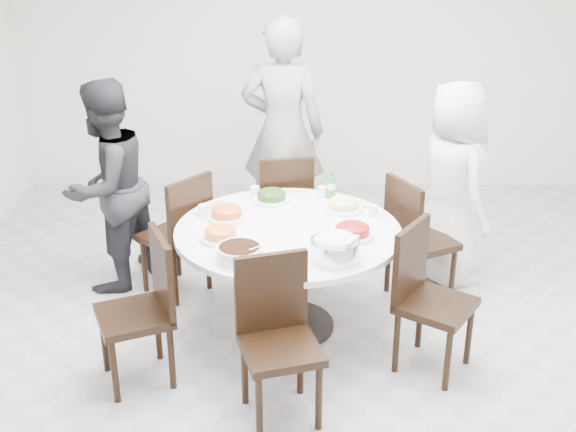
{
  "coord_description": "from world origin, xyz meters",
  "views": [
    {
      "loc": [
        -0.26,
        -4.15,
        2.7
      ],
      "look_at": [
        -0.29,
        0.24,
        0.82
      ],
      "focal_mm": 45.0,
      "sensor_mm": 36.0,
      "label": 1
    }
  ],
  "objects_px": {
    "chair_sw": "(134,313)",
    "beverage_bottle": "(331,184)",
    "chair_s": "(281,345)",
    "chair_se": "(436,302)",
    "chair_ne": "(422,239)",
    "rice_bowl": "(335,250)",
    "diner_left": "(107,187)",
    "diner_right": "(452,185)",
    "chair_nw": "(174,233)",
    "dining_table": "(288,279)",
    "soup_bowl": "(239,253)",
    "chair_n": "(283,207)",
    "diner_middle": "(283,132)"
  },
  "relations": [
    {
      "from": "chair_sw",
      "to": "beverage_bottle",
      "type": "relative_size",
      "value": 4.38
    },
    {
      "from": "diner_right",
      "to": "rice_bowl",
      "type": "relative_size",
      "value": 5.21
    },
    {
      "from": "chair_n",
      "to": "dining_table",
      "type": "bearing_deg",
      "value": 82.67
    },
    {
      "from": "chair_ne",
      "to": "chair_s",
      "type": "bearing_deg",
      "value": 117.16
    },
    {
      "from": "chair_ne",
      "to": "chair_se",
      "type": "xyz_separation_m",
      "value": [
        -0.06,
        -0.92,
        0.0
      ]
    },
    {
      "from": "rice_bowl",
      "to": "beverage_bottle",
      "type": "height_order",
      "value": "beverage_bottle"
    },
    {
      "from": "dining_table",
      "to": "chair_nw",
      "type": "bearing_deg",
      "value": 148.31
    },
    {
      "from": "chair_s",
      "to": "chair_se",
      "type": "distance_m",
      "value": 1.06
    },
    {
      "from": "chair_n",
      "to": "beverage_bottle",
      "type": "relative_size",
      "value": 4.38
    },
    {
      "from": "diner_left",
      "to": "rice_bowl",
      "type": "relative_size",
      "value": 5.31
    },
    {
      "from": "chair_n",
      "to": "diner_right",
      "type": "distance_m",
      "value": 1.35
    },
    {
      "from": "dining_table",
      "to": "chair_ne",
      "type": "bearing_deg",
      "value": 24.13
    },
    {
      "from": "chair_nw",
      "to": "soup_bowl",
      "type": "bearing_deg",
      "value": 68.92
    },
    {
      "from": "chair_nw",
      "to": "chair_se",
      "type": "height_order",
      "value": "same"
    },
    {
      "from": "chair_nw",
      "to": "chair_se",
      "type": "relative_size",
      "value": 1.0
    },
    {
      "from": "chair_sw",
      "to": "soup_bowl",
      "type": "distance_m",
      "value": 0.72
    },
    {
      "from": "dining_table",
      "to": "rice_bowl",
      "type": "relative_size",
      "value": 4.97
    },
    {
      "from": "dining_table",
      "to": "diner_right",
      "type": "height_order",
      "value": "diner_right"
    },
    {
      "from": "dining_table",
      "to": "chair_s",
      "type": "xyz_separation_m",
      "value": [
        -0.03,
        -0.96,
        0.1
      ]
    },
    {
      "from": "chair_ne",
      "to": "rice_bowl",
      "type": "distance_m",
      "value": 1.18
    },
    {
      "from": "chair_se",
      "to": "diner_right",
      "type": "relative_size",
      "value": 0.6
    },
    {
      "from": "chair_n",
      "to": "soup_bowl",
      "type": "height_order",
      "value": "chair_n"
    },
    {
      "from": "dining_table",
      "to": "diner_left",
      "type": "height_order",
      "value": "diner_left"
    },
    {
      "from": "chair_n",
      "to": "soup_bowl",
      "type": "bearing_deg",
      "value": 70.81
    },
    {
      "from": "chair_nw",
      "to": "diner_right",
      "type": "bearing_deg",
      "value": 134.96
    },
    {
      "from": "chair_s",
      "to": "rice_bowl",
      "type": "bearing_deg",
      "value": 41.1
    },
    {
      "from": "chair_sw",
      "to": "soup_bowl",
      "type": "xyz_separation_m",
      "value": [
        0.63,
        0.16,
        0.32
      ]
    },
    {
      "from": "chair_se",
      "to": "soup_bowl",
      "type": "relative_size",
      "value": 3.38
    },
    {
      "from": "chair_sw",
      "to": "rice_bowl",
      "type": "bearing_deg",
      "value": 74.47
    },
    {
      "from": "chair_s",
      "to": "beverage_bottle",
      "type": "relative_size",
      "value": 4.38
    },
    {
      "from": "dining_table",
      "to": "chair_sw",
      "type": "distance_m",
      "value": 1.11
    },
    {
      "from": "chair_s",
      "to": "chair_se",
      "type": "xyz_separation_m",
      "value": [
        0.95,
        0.48,
        0.0
      ]
    },
    {
      "from": "chair_sw",
      "to": "chair_se",
      "type": "xyz_separation_m",
      "value": [
        1.83,
        0.14,
        0.0
      ]
    },
    {
      "from": "diner_right",
      "to": "chair_s",
      "type": "bearing_deg",
      "value": 123.85
    },
    {
      "from": "chair_n",
      "to": "chair_sw",
      "type": "distance_m",
      "value": 1.86
    },
    {
      "from": "dining_table",
      "to": "chair_n",
      "type": "height_order",
      "value": "chair_n"
    },
    {
      "from": "chair_ne",
      "to": "beverage_bottle",
      "type": "bearing_deg",
      "value": 53.26
    },
    {
      "from": "chair_s",
      "to": "diner_left",
      "type": "relative_size",
      "value": 0.59
    },
    {
      "from": "soup_bowl",
      "to": "beverage_bottle",
      "type": "relative_size",
      "value": 1.3
    },
    {
      "from": "chair_ne",
      "to": "diner_middle",
      "type": "height_order",
      "value": "diner_middle"
    },
    {
      "from": "dining_table",
      "to": "diner_right",
      "type": "relative_size",
      "value": 0.95
    },
    {
      "from": "rice_bowl",
      "to": "diner_right",
      "type": "bearing_deg",
      "value": 51.47
    },
    {
      "from": "rice_bowl",
      "to": "diner_left",
      "type": "bearing_deg",
      "value": 146.37
    },
    {
      "from": "chair_nw",
      "to": "chair_sw",
      "type": "distance_m",
      "value": 1.14
    },
    {
      "from": "chair_ne",
      "to": "diner_left",
      "type": "distance_m",
      "value": 2.35
    },
    {
      "from": "diner_right",
      "to": "diner_middle",
      "type": "height_order",
      "value": "diner_middle"
    },
    {
      "from": "rice_bowl",
      "to": "chair_nw",
      "type": "bearing_deg",
      "value": 139.38
    },
    {
      "from": "soup_bowl",
      "to": "dining_table",
      "type": "bearing_deg",
      "value": 57.57
    },
    {
      "from": "chair_nw",
      "to": "dining_table",
      "type": "bearing_deg",
      "value": 97.45
    },
    {
      "from": "dining_table",
      "to": "diner_right",
      "type": "xyz_separation_m",
      "value": [
        1.23,
        0.73,
        0.41
      ]
    }
  ]
}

